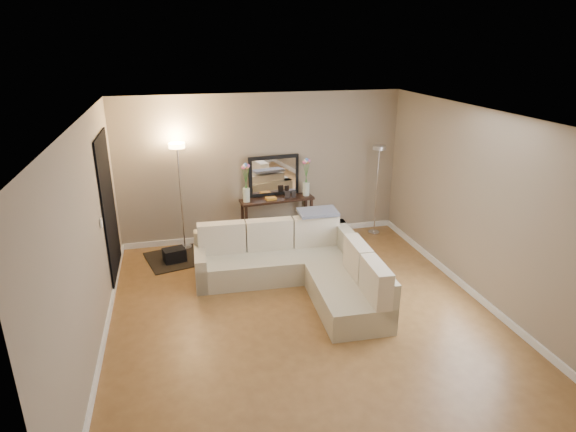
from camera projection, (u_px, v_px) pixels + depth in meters
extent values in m
cube|color=olive|center=(302.00, 314.00, 6.41)|extent=(5.00, 5.50, 0.01)
cube|color=white|center=(304.00, 116.00, 5.51)|extent=(5.00, 5.50, 0.01)
cube|color=gray|center=(262.00, 168.00, 8.48)|extent=(5.00, 0.02, 2.60)
cube|color=gray|center=(404.00, 357.00, 3.44)|extent=(5.00, 0.02, 2.60)
cube|color=gray|center=(88.00, 241.00, 5.41)|extent=(0.02, 5.50, 2.60)
cube|color=gray|center=(482.00, 207.00, 6.51)|extent=(0.02, 5.50, 2.60)
cube|color=white|center=(264.00, 234.00, 8.89)|extent=(5.00, 0.03, 0.10)
cube|color=white|center=(105.00, 335.00, 5.85)|extent=(0.03, 5.50, 0.10)
cube|color=white|center=(468.00, 289.00, 6.94)|extent=(0.03, 5.50, 0.10)
cube|color=black|center=(109.00, 209.00, 7.04)|extent=(0.02, 1.20, 2.20)
cube|color=white|center=(101.00, 223.00, 6.23)|extent=(0.02, 0.08, 0.12)
cube|color=#C0B99C|center=(275.00, 265.00, 7.37)|extent=(2.42, 0.92, 0.37)
cube|color=#C0B99C|center=(271.00, 241.00, 7.58)|extent=(2.40, 0.28, 0.52)
cube|color=#C0B99C|center=(201.00, 267.00, 7.14)|extent=(0.20, 0.83, 0.52)
cube|color=#C0B99C|center=(347.00, 297.00, 6.46)|extent=(0.88, 1.50, 0.37)
cube|color=#C0B99C|center=(361.00, 264.00, 6.81)|extent=(0.27, 2.30, 0.52)
cube|color=beige|center=(222.00, 238.00, 7.29)|extent=(0.72, 0.23, 0.48)
cube|color=beige|center=(269.00, 234.00, 7.42)|extent=(0.72, 0.23, 0.48)
cube|color=beige|center=(316.00, 231.00, 7.56)|extent=(0.72, 0.23, 0.48)
cube|color=beige|center=(357.00, 258.00, 6.61)|extent=(0.23, 0.67, 0.48)
cube|color=beige|center=(376.00, 282.00, 5.97)|extent=(0.23, 0.67, 0.48)
cube|color=slate|center=(318.00, 212.00, 7.47)|extent=(0.61, 0.36, 0.08)
cube|color=black|center=(277.00, 199.00, 8.47)|extent=(1.33, 0.48, 0.04)
cube|color=black|center=(247.00, 227.00, 8.30)|extent=(0.05, 0.05, 0.76)
cube|color=black|center=(243.00, 222.00, 8.55)|extent=(0.05, 0.05, 0.76)
cube|color=black|center=(311.00, 219.00, 8.67)|extent=(0.05, 0.05, 0.76)
cube|color=black|center=(306.00, 214.00, 8.92)|extent=(0.05, 0.05, 0.76)
cube|color=black|center=(277.00, 231.00, 8.68)|extent=(1.25, 0.44, 0.03)
cube|color=#BF3333|center=(248.00, 229.00, 8.48)|extent=(0.05, 0.16, 0.19)
cube|color=#3359A5|center=(251.00, 228.00, 8.49)|extent=(0.05, 0.16, 0.21)
cube|color=gold|center=(253.00, 227.00, 8.50)|extent=(0.06, 0.16, 0.23)
cube|color=#3F7F4C|center=(256.00, 228.00, 8.52)|extent=(0.06, 0.16, 0.19)
cube|color=#994C99|center=(259.00, 227.00, 8.53)|extent=(0.05, 0.16, 0.21)
cube|color=orange|center=(261.00, 226.00, 8.54)|extent=(0.05, 0.16, 0.23)
cube|color=#262626|center=(263.00, 227.00, 8.56)|extent=(0.06, 0.16, 0.19)
cube|color=#4C99B2|center=(266.00, 226.00, 8.58)|extent=(0.06, 0.16, 0.21)
cube|color=#B2A58C|center=(269.00, 225.00, 8.59)|extent=(0.05, 0.16, 0.23)
cube|color=brown|center=(271.00, 226.00, 8.61)|extent=(0.05, 0.16, 0.19)
cube|color=navy|center=(273.00, 225.00, 8.62)|extent=(0.06, 0.16, 0.21)
cube|color=gold|center=(276.00, 224.00, 8.63)|extent=(0.06, 0.16, 0.23)
cube|color=black|center=(274.00, 176.00, 8.49)|extent=(0.92, 0.13, 0.72)
cube|color=white|center=(274.00, 176.00, 8.47)|extent=(0.80, 0.09, 0.60)
cube|color=#C68323|center=(271.00, 198.00, 8.40)|extent=(0.19, 0.14, 0.04)
cube|color=black|center=(287.00, 195.00, 8.46)|extent=(0.10, 0.03, 0.13)
cube|color=black|center=(294.00, 194.00, 8.50)|extent=(0.08, 0.03, 0.11)
cylinder|color=silver|center=(246.00, 195.00, 8.26)|extent=(0.13, 0.13, 0.24)
cylinder|color=#38722D|center=(245.00, 179.00, 8.15)|extent=(0.10, 0.02, 0.41)
sphere|color=#E5598C|center=(243.00, 167.00, 8.07)|extent=(0.08, 0.08, 0.07)
cylinder|color=#38722D|center=(245.00, 179.00, 8.15)|extent=(0.06, 0.01, 0.44)
sphere|color=white|center=(244.00, 166.00, 8.07)|extent=(0.08, 0.08, 0.07)
cylinder|color=#38722D|center=(246.00, 178.00, 8.15)|extent=(0.01, 0.01, 0.46)
sphere|color=#598CE5|center=(245.00, 165.00, 8.07)|extent=(0.08, 0.08, 0.07)
cylinder|color=#38722D|center=(246.00, 179.00, 8.16)|extent=(0.05, 0.01, 0.42)
sphere|color=#E58C4C|center=(247.00, 167.00, 8.09)|extent=(0.08, 0.08, 0.07)
cylinder|color=#38722D|center=(247.00, 179.00, 8.16)|extent=(0.10, 0.02, 0.43)
sphere|color=#D866B2|center=(248.00, 166.00, 8.09)|extent=(0.08, 0.08, 0.07)
cylinder|color=silver|center=(306.00, 189.00, 8.60)|extent=(0.13, 0.13, 0.24)
cylinder|color=#38722D|center=(305.00, 174.00, 8.49)|extent=(0.10, 0.02, 0.41)
sphere|color=#E5598C|center=(304.00, 162.00, 8.41)|extent=(0.08, 0.08, 0.07)
cylinder|color=#38722D|center=(306.00, 173.00, 8.49)|extent=(0.06, 0.01, 0.44)
sphere|color=white|center=(305.00, 161.00, 8.41)|extent=(0.08, 0.08, 0.07)
cylinder|color=#38722D|center=(306.00, 173.00, 8.49)|extent=(0.01, 0.01, 0.46)
sphere|color=#598CE5|center=(307.00, 160.00, 8.41)|extent=(0.08, 0.08, 0.07)
cylinder|color=#38722D|center=(307.00, 174.00, 8.50)|extent=(0.05, 0.01, 0.42)
sphere|color=#E58C4C|center=(308.00, 162.00, 8.43)|extent=(0.08, 0.08, 0.07)
cylinder|color=#38722D|center=(307.00, 173.00, 8.50)|extent=(0.10, 0.02, 0.43)
sphere|color=#D866B2|center=(309.00, 161.00, 8.43)|extent=(0.08, 0.08, 0.07)
cylinder|color=silver|center=(185.00, 247.00, 8.41)|extent=(0.29, 0.29, 0.03)
cylinder|color=silver|center=(181.00, 199.00, 8.10)|extent=(0.03, 0.03, 1.77)
cylinder|color=#FFBF72|center=(177.00, 145.00, 7.79)|extent=(0.32, 0.32, 0.08)
cylinder|color=silver|center=(374.00, 232.00, 9.06)|extent=(0.22, 0.22, 0.03)
cylinder|color=silver|center=(376.00, 192.00, 8.79)|extent=(0.02, 0.02, 1.59)
cylinder|color=silver|center=(379.00, 148.00, 8.50)|extent=(0.24, 0.24, 0.07)
cube|color=black|center=(185.00, 256.00, 8.07)|extent=(1.40, 1.18, 0.02)
cube|color=black|center=(174.00, 255.00, 7.86)|extent=(0.39, 0.32, 0.22)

